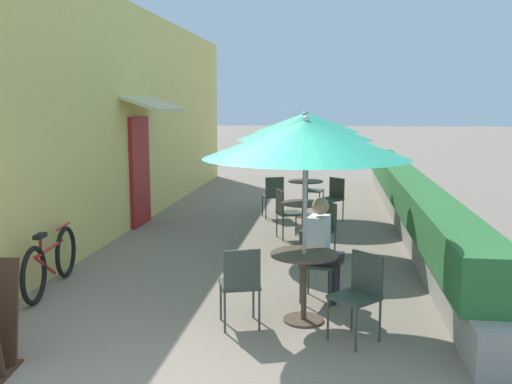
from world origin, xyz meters
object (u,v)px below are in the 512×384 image
object	(u,v)px
cafe_chair_far_back	(310,187)
bicycle_leaning	(51,262)
cafe_chair_near_back	(360,289)
cafe_chair_far_right	(333,196)
patio_umbrella_far	(306,122)
cafe_chair_near_right	(241,280)
patio_umbrella_mid	(305,127)
patio_table_far	(305,191)
patio_umbrella_near	(306,139)
cafe_chair_near_left	(313,258)
cafe_chair_far_left	(273,194)
patio_table_mid	(304,216)
cafe_chair_mid_right	(324,225)
seated_patron_near_left	(323,245)
cafe_chair_mid_left	(286,210)
patio_table_near	(304,274)

from	to	relation	value
cafe_chair_far_back	bicycle_leaning	xyz separation A→B (m)	(-3.03, -5.96, -0.15)
cafe_chair_near_back	cafe_chair_far_right	bearing A→B (deg)	-45.17
patio_umbrella_far	bicycle_leaning	distance (m)	6.24
cafe_chair_near_right	patio_umbrella_mid	size ratio (longest dim) A/B	0.39
patio_umbrella_mid	patio_table_far	world-z (taller)	patio_umbrella_mid
patio_umbrella_near	cafe_chair_near_right	distance (m)	1.62
patio_umbrella_near	cafe_chair_near_left	size ratio (longest dim) A/B	2.55
cafe_chair_far_left	patio_umbrella_far	bearing A→B (deg)	6.21
patio_table_mid	cafe_chair_mid_right	xyz separation A→B (m)	(0.34, -0.62, -0.01)
cafe_chair_near_right	cafe_chair_far_left	distance (m)	5.90
cafe_chair_far_left	seated_patron_near_left	bearing A→B (deg)	-95.53
cafe_chair_near_left	patio_umbrella_mid	size ratio (longest dim) A/B	0.39
cafe_chair_near_left	cafe_chair_mid_left	size ratio (longest dim) A/B	1.00
patio_umbrella_mid	cafe_chair_far_back	distance (m)	3.70
patio_table_mid	patio_umbrella_mid	bearing A→B (deg)	0.00
patio_table_near	cafe_chair_near_left	bearing A→B (deg)	83.99
patio_table_near	cafe_chair_far_left	distance (m)	5.68
cafe_chair_far_right	cafe_chair_far_back	distance (m)	1.22
seated_patron_near_left	patio_umbrella_mid	world-z (taller)	patio_umbrella_mid
cafe_chair_near_left	seated_patron_near_left	bearing A→B (deg)	90.00
patio_table_near	seated_patron_near_left	bearing A→B (deg)	74.90
cafe_chair_mid_left	cafe_chair_far_left	world-z (taller)	same
patio_umbrella_far	patio_table_mid	bearing A→B (deg)	-87.89
cafe_chair_mid_right	patio_umbrella_far	bearing A→B (deg)	-15.32
patio_table_far	cafe_chair_far_right	world-z (taller)	cafe_chair_far_right
cafe_chair_near_left	cafe_chair_far_right	xyz separation A→B (m)	(0.23, 4.78, 0.00)
cafe_chair_near_back	cafe_chair_far_right	world-z (taller)	same
cafe_chair_far_left	cafe_chair_near_right	bearing A→B (deg)	-105.49
patio_table_near	cafe_chair_near_back	xyz separation A→B (m)	(0.57, -0.42, -0.01)
seated_patron_near_left	cafe_chair_near_right	world-z (taller)	seated_patron_near_left
seated_patron_near_left	cafe_chair_mid_left	bearing A→B (deg)	-155.19
patio_table_mid	patio_umbrella_mid	distance (m)	1.44
patio_table_near	cafe_chair_far_back	size ratio (longest dim) A/B	0.87
patio_table_far	patio_umbrella_far	distance (m)	1.44
patio_table_near	cafe_chair_far_back	world-z (taller)	cafe_chair_far_back
cafe_chair_mid_left	patio_umbrella_mid	bearing A→B (deg)	6.21
patio_umbrella_far	cafe_chair_far_left	world-z (taller)	patio_umbrella_far
cafe_chair_far_right	patio_table_far	bearing A→B (deg)	6.21
cafe_chair_near_right	cafe_chair_far_left	size ratio (longest dim) A/B	1.00
seated_patron_near_left	cafe_chair_mid_left	distance (m)	3.22
seated_patron_near_left	cafe_chair_near_right	distance (m)	1.28
cafe_chair_near_left	patio_umbrella_far	bearing A→B (deg)	-163.97
patio_umbrella_mid	patio_table_mid	bearing A→B (deg)	180.00
patio_umbrella_near	patio_umbrella_far	size ratio (longest dim) A/B	1.00
patio_umbrella_near	patio_table_mid	xyz separation A→B (m)	(-0.17, 3.20, -1.44)
cafe_chair_near_right	cafe_chair_near_left	bearing A→B (deg)	36.21
patio_table_far	patio_umbrella_far	bearing A→B (deg)	85.24
seated_patron_near_left	patio_umbrella_far	xyz separation A→B (m)	(-0.45, 5.21, 1.28)
cafe_chair_far_right	cafe_chair_far_left	bearing A→B (deg)	36.21
cafe_chair_mid_left	patio_table_far	bearing A→B (deg)	150.32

